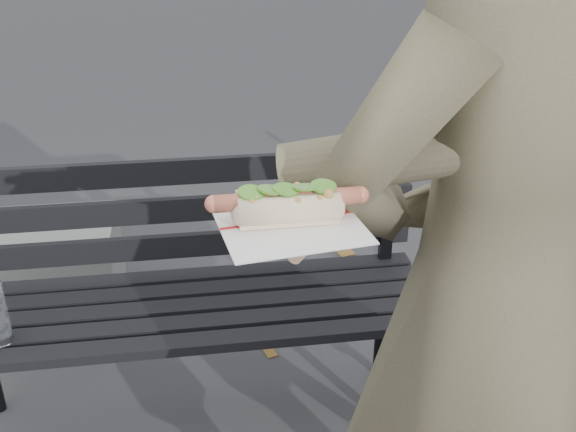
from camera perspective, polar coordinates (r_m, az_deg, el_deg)
name	(u,v)px	position (r m, az deg, el deg)	size (l,w,h in m)	color
park_bench	(182,281)	(2.12, -8.97, -5.43)	(1.50, 0.44, 0.88)	black
person	(490,307)	(1.27, 16.70, -7.38)	(0.69, 0.45, 1.90)	brown
held_hotdog	(406,165)	(1.02, 9.96, 4.27)	(0.62, 0.33, 0.20)	brown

